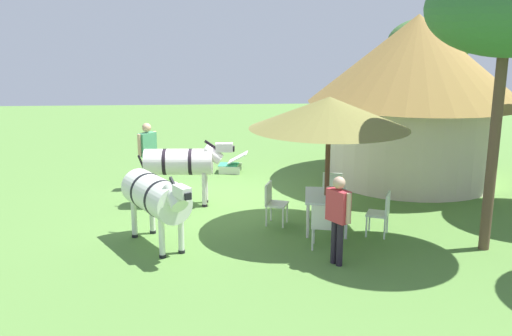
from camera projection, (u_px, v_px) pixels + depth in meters
name	position (u px, v px, depth m)	size (l,w,h in m)	color
ground_plane	(224.00, 201.00, 13.86)	(36.00, 36.00, 0.00)	#537E39
thatched_hut	(414.00, 89.00, 15.31)	(5.68, 5.68, 4.44)	beige
shade_umbrella	(329.00, 113.00, 11.39)	(3.22, 3.22, 2.76)	#542F20
patio_dining_table	(326.00, 199.00, 11.82)	(1.32, 1.04, 0.74)	silver
patio_chair_east_end	(273.00, 201.00, 12.15)	(0.56, 0.54, 0.90)	white
patio_chair_near_hut	(323.00, 223.00, 10.76)	(0.51, 0.52, 0.90)	silver
patio_chair_near_lawn	(382.00, 211.00, 11.47)	(0.57, 0.56, 0.90)	white
patio_chair_west_end	(332.00, 190.00, 12.92)	(0.53, 0.54, 0.90)	silver
guest_beside_umbrella	(338.00, 212.00, 9.96)	(0.50, 0.40, 1.61)	black
standing_watcher	(148.00, 149.00, 14.80)	(0.49, 0.47, 1.72)	black
striped_lounge_chair	(232.00, 164.00, 16.59)	(0.66, 0.89, 0.60)	#369F6F
zebra_nearest_camera	(157.00, 197.00, 10.83)	(2.10, 1.48, 1.52)	silver
zebra_by_umbrella	(181.00, 163.00, 13.37)	(0.68, 2.26, 1.56)	silver
acacia_tree_far_lawn	(429.00, 43.00, 20.01)	(2.90, 2.90, 4.46)	brown
acacia_tree_left_background	(508.00, 10.00, 9.86)	(2.80, 2.80, 5.25)	brown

